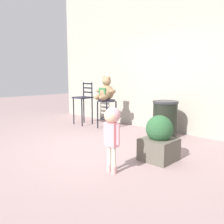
# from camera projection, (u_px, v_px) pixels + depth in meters

# --- Properties ---
(ground_plane) EXTENTS (24.00, 24.00, 0.00)m
(ground_plane) POSITION_uv_depth(u_px,v_px,m) (97.00, 150.00, 4.26)
(ground_plane) COLOR gray
(building_wall) EXTENTS (7.54, 0.30, 3.77)m
(building_wall) POSITION_uv_depth(u_px,v_px,m) (168.00, 51.00, 5.62)
(building_wall) COLOR #A29E8F
(building_wall) RESTS_ON ground_plane
(bar_stool_with_teddy) EXTENTS (0.43, 0.43, 0.72)m
(bar_stool_with_teddy) POSITION_uv_depth(u_px,v_px,m) (107.00, 108.00, 5.95)
(bar_stool_with_teddy) COLOR #1F1F2F
(bar_stool_with_teddy) RESTS_ON ground_plane
(teddy_bear) EXTENTS (0.56, 0.51, 0.58)m
(teddy_bear) POSITION_uv_depth(u_px,v_px,m) (106.00, 91.00, 5.87)
(teddy_bear) COLOR #8E704F
(teddy_bear) RESTS_ON bar_stool_with_teddy
(child_walking) EXTENTS (0.28, 0.23, 0.89)m
(child_walking) POSITION_uv_depth(u_px,v_px,m) (112.00, 126.00, 3.17)
(child_walking) COLOR #DE9C96
(child_walking) RESTS_ON ground_plane
(trash_bin) EXTENTS (0.54, 0.54, 0.78)m
(trash_bin) POSITION_uv_depth(u_px,v_px,m) (165.00, 119.00, 5.08)
(trash_bin) COLOR black
(trash_bin) RESTS_ON ground_plane
(bar_chair_empty) EXTENTS (0.42, 0.42, 1.13)m
(bar_chair_empty) POSITION_uv_depth(u_px,v_px,m) (84.00, 100.00, 6.46)
(bar_chair_empty) COLOR #1F1F2F
(bar_chair_empty) RESTS_ON ground_plane
(planter_with_shrub) EXTENTS (0.49, 0.49, 0.71)m
(planter_with_shrub) POSITION_uv_depth(u_px,v_px,m) (159.00, 140.00, 3.69)
(planter_with_shrub) COLOR #595549
(planter_with_shrub) RESTS_ON ground_plane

